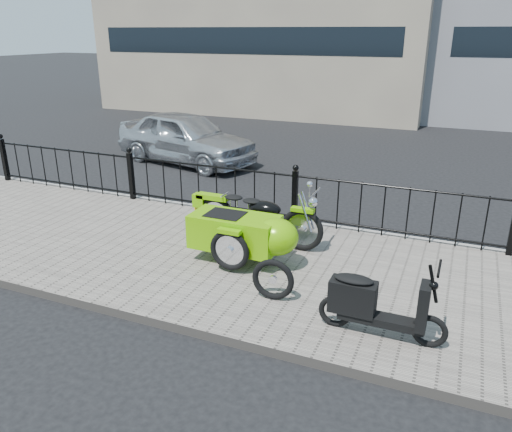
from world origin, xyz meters
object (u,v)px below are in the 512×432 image
at_px(motorcycle_sidecar, 250,230).
at_px(scooter, 373,305).
at_px(sedan_car, 186,137).
at_px(spare_tire, 273,280).

distance_m(motorcycle_sidecar, scooter, 2.44).
xyz_separation_m(motorcycle_sidecar, scooter, (2.07, -1.29, -0.10)).
bearing_deg(scooter, sedan_car, 133.92).
height_order(scooter, sedan_car, sedan_car).
bearing_deg(motorcycle_sidecar, sedan_car, 128.71).
height_order(motorcycle_sidecar, spare_tire, motorcycle_sidecar).
bearing_deg(spare_tire, scooter, -12.72).
xyz_separation_m(scooter, spare_tire, (-1.31, 0.30, -0.10)).
relative_size(spare_tire, sedan_car, 0.14).
distance_m(spare_tire, sedan_car, 7.86).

